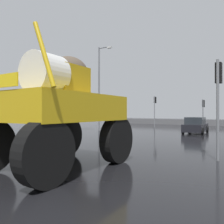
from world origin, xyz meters
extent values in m
plane|color=black|center=(0.00, 18.00, 0.00)|extent=(120.00, 120.00, 0.00)
cylinder|color=black|center=(-0.53, 10.15, 0.89)|extent=(0.50, 1.78, 1.77)
cylinder|color=black|center=(2.18, 10.22, 0.89)|extent=(0.50, 1.78, 1.77)
cylinder|color=black|center=(2.27, 6.68, 0.89)|extent=(0.50, 1.78, 1.77)
cube|color=gold|center=(0.87, 8.41, 2.11)|extent=(3.32, 4.32, 0.90)
cube|color=#A98611|center=(0.86, 8.86, 3.10)|extent=(1.17, 1.42, 1.08)
cylinder|color=silver|center=(0.88, 7.79, 3.24)|extent=(1.39, 1.11, 1.36)
cylinder|color=gold|center=(2.36, 6.54, 3.41)|extent=(0.80, 0.14, 1.75)
cube|color=yellow|center=(0.92, 6.27, 2.81)|extent=(1.45, 0.08, 0.36)
cube|color=black|center=(1.48, 25.22, 0.53)|extent=(1.90, 4.18, 0.70)
cube|color=#23282D|center=(1.49, 25.07, 1.20)|extent=(1.66, 2.17, 0.64)
cylinder|color=black|center=(0.57, 26.53, 0.30)|extent=(0.21, 0.61, 0.60)
cylinder|color=black|center=(2.27, 26.61, 0.30)|extent=(0.21, 0.61, 0.60)
cylinder|color=black|center=(0.70, 23.83, 0.30)|extent=(0.21, 0.61, 0.60)
cylinder|color=black|center=(2.40, 23.91, 0.30)|extent=(0.21, 0.61, 0.60)
cylinder|color=slate|center=(-5.37, 12.75, 1.65)|extent=(0.11, 0.11, 3.30)
cube|color=black|center=(-5.37, 12.96, 2.78)|extent=(0.24, 0.32, 0.84)
sphere|color=red|center=(-5.37, 13.15, 3.05)|extent=(0.17, 0.17, 0.17)
sphere|color=#3C2403|center=(-5.37, 13.15, 2.78)|extent=(0.17, 0.17, 0.17)
sphere|color=black|center=(-5.37, 13.15, 2.51)|extent=(0.17, 0.17, 0.17)
cylinder|color=slate|center=(5.38, 12.75, 2.05)|extent=(0.11, 0.11, 4.09)
cube|color=black|center=(5.38, 12.96, 3.57)|extent=(0.24, 0.32, 0.84)
sphere|color=red|center=(5.38, 13.15, 3.84)|extent=(0.17, 0.17, 0.17)
sphere|color=#3C2403|center=(5.38, 13.15, 3.57)|extent=(0.17, 0.17, 0.17)
sphere|color=black|center=(5.38, 13.15, 3.30)|extent=(0.17, 0.17, 0.17)
cylinder|color=slate|center=(0.92, 31.08, 1.77)|extent=(0.11, 0.11, 3.54)
cube|color=black|center=(0.92, 31.29, 3.02)|extent=(0.24, 0.32, 0.84)
sphere|color=red|center=(0.92, 31.48, 3.29)|extent=(0.17, 0.17, 0.17)
sphere|color=#3C2403|center=(0.92, 31.48, 3.02)|extent=(0.17, 0.17, 0.17)
sphere|color=black|center=(0.92, 31.48, 2.75)|extent=(0.17, 0.17, 0.17)
cylinder|color=slate|center=(-5.22, 31.08, 2.08)|extent=(0.11, 0.11, 4.16)
cube|color=black|center=(-5.22, 31.29, 3.64)|extent=(0.24, 0.32, 0.84)
sphere|color=red|center=(-5.22, 31.48, 3.91)|extent=(0.17, 0.17, 0.17)
sphere|color=#3C2403|center=(-5.22, 31.48, 3.64)|extent=(0.17, 0.17, 0.17)
sphere|color=black|center=(-5.22, 31.48, 3.37)|extent=(0.17, 0.17, 0.17)
cylinder|color=slate|center=(-8.07, 22.64, 4.56)|extent=(0.18, 0.18, 9.11)
cylinder|color=slate|center=(-7.38, 22.64, 8.96)|extent=(1.38, 0.10, 0.10)
cube|color=silver|center=(-6.69, 22.64, 8.86)|extent=(0.50, 0.24, 0.16)
cylinder|color=#473828|center=(-10.15, 20.07, 2.35)|extent=(0.28, 0.28, 4.69)
ellipsoid|color=brown|center=(-10.15, 20.07, 6.11)|extent=(4.04, 4.04, 3.43)
cube|color=#59595B|center=(0.00, 39.13, 0.45)|extent=(29.70, 0.24, 0.90)
camera|label=1|loc=(6.94, 2.76, 1.94)|focal=36.57mm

